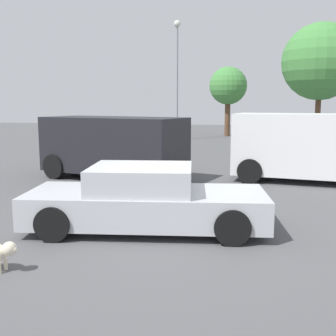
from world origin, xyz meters
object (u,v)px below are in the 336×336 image
van_white (319,145)px  suv_dark (114,145)px  sedan_foreground (145,200)px  pedestrian (261,143)px  light_post_near (177,62)px

van_white → suv_dark: van_white is taller
sedan_foreground → suv_dark: (-2.41, 5.05, 0.51)m
pedestrian → light_post_near: 13.52m
pedestrian → suv_dark: bearing=-15.3°
sedan_foreground → light_post_near: bearing=90.7°
sedan_foreground → suv_dark: 5.62m
suv_dark → pedestrian: size_ratio=3.05×
sedan_foreground → suv_dark: bearing=107.2°
sedan_foreground → suv_dark: suv_dark is taller
van_white → light_post_near: (-7.12, 13.96, 3.97)m
van_white → pedestrian: (-1.73, 2.28, -0.18)m
pedestrian → light_post_near: (-5.39, 11.69, 4.15)m
light_post_near → suv_dark: bearing=-87.2°
suv_dark → pedestrian: (4.67, 3.06, -0.12)m
light_post_near → sedan_foreground: bearing=-81.0°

